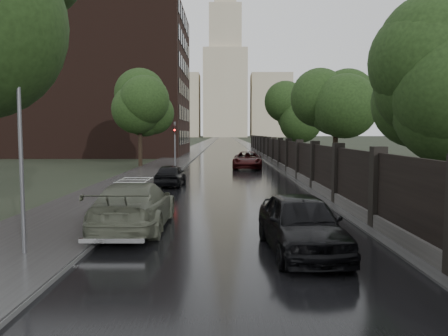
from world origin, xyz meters
TOP-DOWN VIEW (x-y plane):
  - ground at (0.00, 0.00)m, footprint 800.00×800.00m
  - road at (0.00, 190.00)m, footprint 8.00×420.00m
  - sidewalk_left at (-6.00, 190.00)m, footprint 4.00×420.00m
  - verge_right at (5.50, 190.00)m, footprint 3.00×420.00m
  - fence_right at (4.60, 32.01)m, footprint 0.45×75.72m
  - tree_left_far at (-8.00, 30.00)m, footprint 4.25×4.25m
  - tree_right_a at (7.50, 8.00)m, footprint 4.08×4.08m
  - tree_right_b at (7.50, 22.00)m, footprint 4.08×4.08m
  - tree_right_c at (7.50, 40.00)m, footprint 4.08×4.08m
  - lamp_post at (-5.40, 1.50)m, footprint 0.25×0.12m
  - traffic_light at (-4.30, 24.99)m, footprint 0.16×0.32m
  - brick_building at (-18.00, 52.00)m, footprint 24.00×18.00m
  - stalinist_tower at (0.00, 300.00)m, footprint 92.00×30.00m
  - volga_sedan at (-3.34, 4.91)m, footprint 2.23×5.41m
  - hatchback_left at (-3.60, 16.49)m, footprint 1.67×3.88m
  - car_right_near at (1.60, 2.12)m, footprint 2.13×4.68m
  - car_right_far at (1.60, 29.00)m, footprint 2.84×5.55m

SIDE VIEW (x-z plane):
  - ground at x=0.00m, z-range 0.00..0.00m
  - road at x=0.00m, z-range 0.00..0.02m
  - verge_right at x=5.50m, z-range 0.00..0.08m
  - sidewalk_left at x=-6.00m, z-range 0.00..0.16m
  - hatchback_left at x=-3.60m, z-range 0.00..1.31m
  - car_right_far at x=1.60m, z-range 0.00..1.50m
  - car_right_near at x=1.60m, z-range 0.00..1.56m
  - volga_sedan at x=-3.34m, z-range 0.00..1.57m
  - fence_right at x=4.60m, z-range -0.34..2.36m
  - traffic_light at x=-4.30m, z-range 0.40..4.40m
  - lamp_post at x=-5.40m, z-range 0.12..5.23m
  - tree_right_a at x=7.50m, z-range 1.44..8.46m
  - tree_right_b at x=7.50m, z-range 1.44..8.46m
  - tree_right_c at x=7.50m, z-range 1.44..8.46m
  - tree_left_far at x=-8.00m, z-range 1.55..8.94m
  - brick_building at x=-18.00m, z-range 0.00..20.00m
  - stalinist_tower at x=0.00m, z-range -41.12..117.88m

